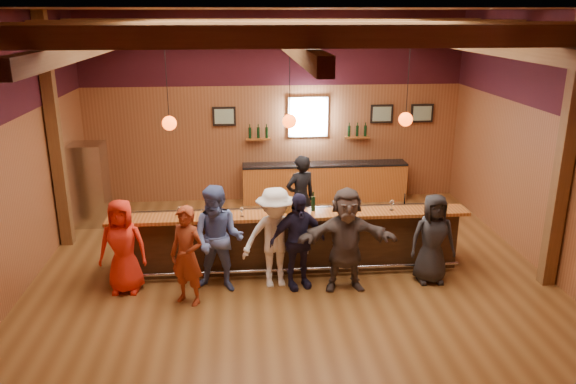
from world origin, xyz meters
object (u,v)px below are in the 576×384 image
customer_denim (218,239)px  bottle_a (313,203)px  customer_orange (123,246)px  bartender (300,198)px  back_bar_cabinet (325,182)px  stainless_fridge (90,184)px  ice_bucket (289,205)px  customer_white (275,238)px  customer_dark (433,239)px  bar_counter (290,238)px  customer_brown (346,239)px  customer_redvest (187,256)px  customer_navy (297,241)px

customer_denim → bottle_a: size_ratio=5.25×
customer_orange → bartender: (3.14, 1.97, 0.09)m
back_bar_cabinet → stainless_fridge: 5.43m
ice_bucket → customer_white: bearing=-115.1°
stainless_fridge → bartender: size_ratio=1.02×
customer_dark → bar_counter: bearing=160.4°
stainless_fridge → customer_brown: (4.96, -3.48, -0.02)m
back_bar_cabinet → customer_denim: customer_denim is taller
bar_counter → bartender: bearing=74.5°
customer_white → customer_brown: 1.17m
bartender → bottle_a: size_ratio=5.12×
bar_counter → customer_brown: size_ratio=3.56×
customer_brown → bottle_a: size_ratio=5.11×
customer_redvest → bottle_a: size_ratio=4.68×
back_bar_cabinet → customer_white: (-1.50, -4.39, 0.39)m
customer_denim → bottle_a: customer_denim is taller
back_bar_cabinet → customer_orange: 5.94m
stainless_fridge → customer_white: bearing=-40.7°
ice_bucket → bar_counter: bearing=81.8°
customer_redvest → customer_orange: bearing=-173.8°
customer_dark → ice_bucket: customer_dark is taller
bar_counter → customer_redvest: customer_redvest is taller
customer_brown → bottle_a: (-0.44, 0.82, 0.36)m
customer_orange → customer_brown: (3.66, -0.23, 0.08)m
ice_bucket → back_bar_cabinet: bearing=72.2°
bartender → customer_brown: bearing=80.6°
back_bar_cabinet → bottle_a: 3.94m
customer_redvest → customer_navy: customer_navy is taller
back_bar_cabinet → customer_brown: bearing=-94.3°
customer_white → customer_dark: bearing=-8.2°
customer_white → ice_bucket: 0.76m
stainless_fridge → bar_counter: bearing=-30.8°
ice_bucket → bottle_a: (0.43, 0.01, 0.01)m
customer_orange → customer_redvest: bearing=-20.4°
stainless_fridge → customer_dark: 7.29m
bartender → customer_orange: bearing=9.5°
customer_dark → bottle_a: (-1.96, 0.69, 0.46)m
customer_redvest → ice_bucket: 2.06m
customer_orange → bottle_a: size_ratio=4.63×
customer_redvest → customer_dark: size_ratio=1.03×
stainless_fridge → bartender: stainless_fridge is taller
customer_denim → bartender: size_ratio=1.03×
bottle_a → bar_counter: bearing=152.0°
ice_bucket → bartender: bearing=75.6°
stainless_fridge → bartender: bearing=-16.1°
customer_orange → bottle_a: customer_orange is taller
customer_white → customer_brown: (1.16, -0.21, 0.01)m
customer_denim → bottle_a: 1.83m
customer_white → ice_bucket: (0.28, 0.61, 0.36)m
back_bar_cabinet → customer_denim: 5.12m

